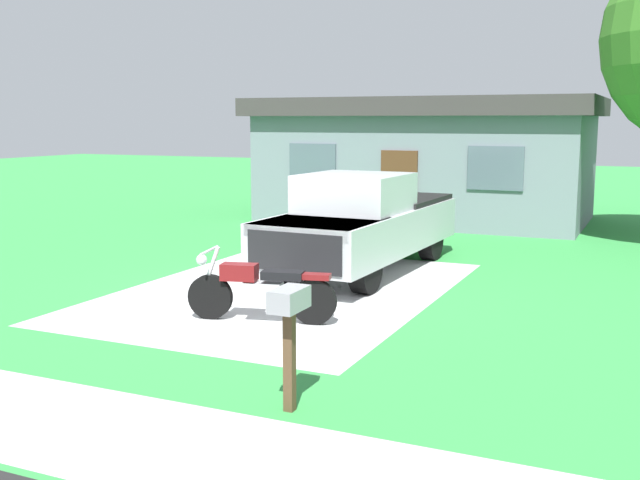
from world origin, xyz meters
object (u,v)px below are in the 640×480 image
mailbox (289,316)px  neighbor_house (427,158)px  pickup_truck (364,222)px  motorcycle (260,290)px

mailbox → neighbor_house: 15.44m
pickup_truck → mailbox: size_ratio=4.51×
mailbox → neighbor_house: bearing=101.5°
motorcycle → pickup_truck: 4.19m
motorcycle → pickup_truck: (-0.01, 4.17, 0.48)m
motorcycle → neighbor_house: bearing=95.4°
mailbox → neighbor_house: size_ratio=0.13×
neighbor_house → pickup_truck: bearing=-81.9°
motorcycle → pickup_truck: pickup_truck is taller
motorcycle → neighbor_house: size_ratio=0.23×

